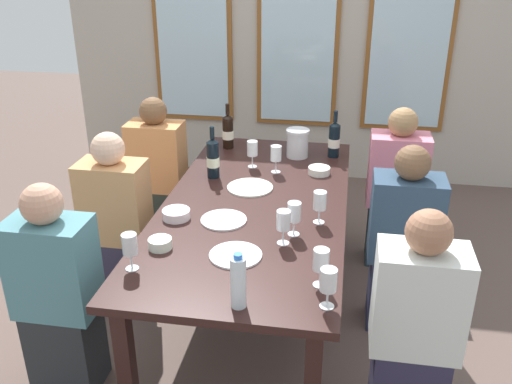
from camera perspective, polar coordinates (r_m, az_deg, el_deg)
ground_plane at (r=3.48m, az=-0.09°, el=-12.14°), size 12.00×12.00×0.00m
back_wall_with_windows at (r=5.07m, az=4.41°, el=17.30°), size 4.21×0.10×2.90m
dining_table at (r=3.13m, az=-0.10°, el=-2.27°), size 1.01×2.12×0.74m
white_plate_0 at (r=2.59m, az=-2.10°, el=-6.47°), size 0.25×0.25×0.01m
white_plate_1 at (r=3.27m, az=-0.61°, el=0.47°), size 0.27×0.27×0.01m
white_plate_2 at (r=2.91m, az=-3.33°, el=-2.87°), size 0.24×0.24×0.01m
metal_pitcher at (r=3.74m, az=4.27°, el=5.02°), size 0.16×0.16×0.19m
wine_bottle_0 at (r=3.40m, az=-4.43°, el=3.48°), size 0.08×0.08×0.32m
wine_bottle_1 at (r=3.89m, az=-2.89°, el=6.22°), size 0.08×0.08×0.32m
wine_bottle_2 at (r=3.76m, az=8.01°, el=5.35°), size 0.08×0.08×0.32m
tasting_bowl_0 at (r=2.68m, az=-9.78°, el=-5.21°), size 0.11×0.11×0.05m
tasting_bowl_1 at (r=3.49m, az=6.48°, el=2.20°), size 0.14×0.14×0.04m
tasting_bowl_2 at (r=2.95m, az=-8.16°, el=-2.25°), size 0.15×0.15×0.05m
water_bottle at (r=2.21m, az=-1.82°, el=-9.18°), size 0.06×0.06×0.24m
wine_glass_0 at (r=2.22m, az=7.41°, el=-9.11°), size 0.07×0.07×0.17m
wine_glass_1 at (r=2.64m, az=2.83°, el=-3.06°), size 0.07×0.07×0.17m
wine_glass_2 at (r=3.55m, az=-0.38°, el=4.36°), size 0.07×0.07×0.17m
wine_glass_3 at (r=3.46m, az=2.06°, el=3.83°), size 0.07×0.07×0.17m
wine_glass_4 at (r=2.85m, az=6.54°, el=-1.03°), size 0.07×0.07×0.17m
wine_glass_5 at (r=2.34m, az=6.67°, el=-6.99°), size 0.07×0.07×0.17m
wine_glass_6 at (r=2.72m, az=3.93°, el=-2.11°), size 0.07×0.07×0.17m
wine_glass_7 at (r=2.50m, az=-12.79°, el=-5.40°), size 0.07×0.07×0.17m
seated_person_0 at (r=4.03m, az=-9.97°, el=1.46°), size 0.38×0.24×1.11m
seated_person_1 at (r=3.85m, az=14.05°, el=-0.02°), size 0.38×0.24×1.11m
seated_person_2 at (r=2.86m, az=-19.61°, el=-10.03°), size 0.38×0.24×1.11m
seated_person_3 at (r=2.58m, az=15.91°, el=-13.55°), size 0.38×0.24×1.11m
seated_person_4 at (r=3.40m, az=-14.05°, el=-3.46°), size 0.38×0.24×1.11m
seated_person_5 at (r=3.22m, az=14.76°, el=-5.22°), size 0.38×0.24×1.11m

